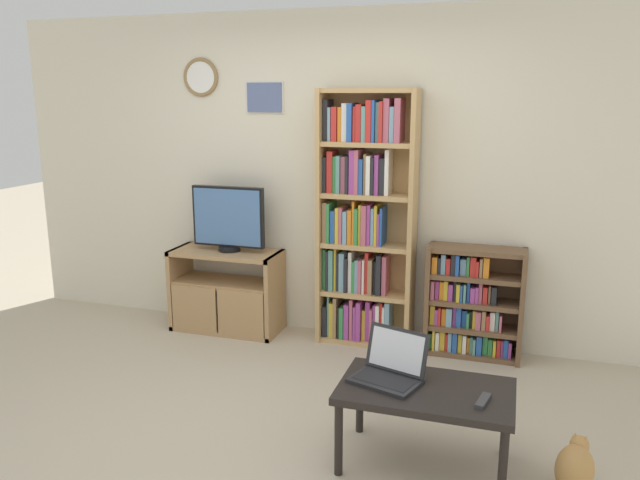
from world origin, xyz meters
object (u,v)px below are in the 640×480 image
object	(u,v)px
bookshelf_short	(470,304)
coffee_table	(426,397)
bookshelf_tall	(362,222)
cat	(575,468)
remote_near_laptop	(483,401)
television	(228,219)
laptop	(390,368)
tv_stand	(226,291)

from	to	relation	value
bookshelf_short	coffee_table	bearing A→B (deg)	-93.79
bookshelf_tall	cat	bearing A→B (deg)	-46.80
remote_near_laptop	cat	distance (m)	0.57
remote_near_laptop	cat	xyz separation A→B (m)	(0.46, 0.06, -0.33)
bookshelf_tall	cat	distance (m)	2.36
television	cat	size ratio (longest dim) A/B	1.38
bookshelf_tall	bookshelf_short	size ratio (longest dim) A/B	2.36
laptop	remote_near_laptop	size ratio (longest dim) A/B	2.57
tv_stand	laptop	xyz separation A→B (m)	(1.69, -1.44, 0.17)
bookshelf_tall	remote_near_laptop	world-z (taller)	bookshelf_tall
tv_stand	cat	size ratio (longest dim) A/B	2.03
tv_stand	cat	distance (m)	3.05
cat	bookshelf_short	bearing A→B (deg)	128.95
cat	laptop	bearing A→B (deg)	-166.53
laptop	tv_stand	bearing A→B (deg)	156.95
bookshelf_tall	laptop	size ratio (longest dim) A/B	4.70
tv_stand	cat	bearing A→B (deg)	-29.48
bookshelf_short	remote_near_laptop	world-z (taller)	bookshelf_short
coffee_table	television	bearing A→B (deg)	140.91
bookshelf_short	cat	distance (m)	1.75
bookshelf_tall	cat	xyz separation A→B (m)	(1.51, -1.60, -0.85)
bookshelf_short	cat	size ratio (longest dim) A/B	1.88
tv_stand	cat	world-z (taller)	tv_stand
coffee_table	cat	size ratio (longest dim) A/B	2.01
television	bookshelf_short	xyz separation A→B (m)	(1.96, 0.08, -0.56)
remote_near_laptop	coffee_table	bearing A→B (deg)	177.15
laptop	bookshelf_tall	bearing A→B (deg)	126.85
bookshelf_tall	remote_near_laptop	size ratio (longest dim) A/B	12.09
coffee_table	remote_near_laptop	distance (m)	0.31
bookshelf_short	coffee_table	xyz separation A→B (m)	(-0.11, -1.59, -0.01)
tv_stand	bookshelf_tall	world-z (taller)	bookshelf_tall
coffee_table	laptop	distance (m)	0.24
tv_stand	television	distance (m)	0.62
bookshelf_tall	laptop	xyz separation A→B (m)	(0.55, -1.55, -0.47)
bookshelf_tall	cat	world-z (taller)	bookshelf_tall
remote_near_laptop	bookshelf_short	bearing A→B (deg)	108.06
television	laptop	bearing A→B (deg)	-41.52
bookshelf_short	coffee_table	distance (m)	1.59
television	bookshelf_short	size ratio (longest dim) A/B	0.73
remote_near_laptop	cat	size ratio (longest dim) A/B	0.37
remote_near_laptop	laptop	bearing A→B (deg)	177.99
television	remote_near_laptop	size ratio (longest dim) A/B	3.76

